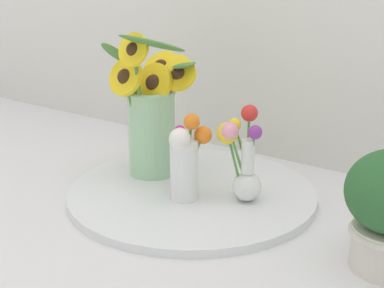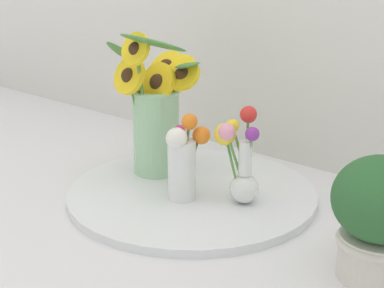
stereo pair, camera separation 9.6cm
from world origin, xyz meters
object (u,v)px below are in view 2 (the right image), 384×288
(vase_bulb_right, at_px, (240,160))
(potted_plant, at_px, (379,215))
(serving_tray, at_px, (192,192))
(vase_small_center, at_px, (183,159))
(mason_jar_sunflowers, at_px, (156,112))

(vase_bulb_right, bearing_deg, potted_plant, -11.75)
(serving_tray, relative_size, vase_small_center, 2.96)
(potted_plant, bearing_deg, serving_tray, 173.15)
(serving_tray, height_order, vase_bulb_right, vase_bulb_right)
(serving_tray, xyz_separation_m, vase_small_center, (0.02, -0.05, 0.09))
(potted_plant, bearing_deg, vase_small_center, 179.56)
(mason_jar_sunflowers, distance_m, vase_small_center, 0.17)
(vase_small_center, height_order, potted_plant, potted_plant)
(serving_tray, distance_m, vase_small_center, 0.11)
(vase_bulb_right, bearing_deg, serving_tray, -173.16)
(vase_small_center, distance_m, vase_bulb_right, 0.11)
(mason_jar_sunflowers, xyz_separation_m, vase_bulb_right, (0.24, -0.01, -0.05))
(vase_bulb_right, distance_m, potted_plant, 0.31)
(vase_small_center, bearing_deg, potted_plant, -0.44)
(potted_plant, bearing_deg, mason_jar_sunflowers, 172.31)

